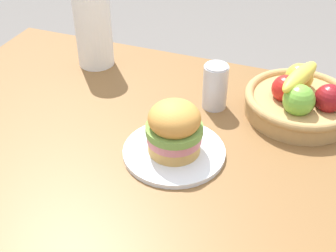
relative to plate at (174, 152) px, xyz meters
The scene contains 6 objects.
dining_table 0.12m from the plate, 141.16° to the left, with size 1.40×0.90×0.75m.
plate is the anchor object (origin of this frame).
sandwich 0.07m from the plate, 63.43° to the left, with size 0.13×0.13×0.13m.
soda_can 0.24m from the plate, 81.95° to the left, with size 0.07×0.07×0.13m.
fruit_basket 0.37m from the plate, 47.05° to the left, with size 0.29×0.29×0.14m.
paper_towel_roll 0.52m from the plate, 139.00° to the left, with size 0.11×0.11×0.24m, color white.
Camera 1 is at (0.32, -0.81, 1.45)m, focal length 48.48 mm.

